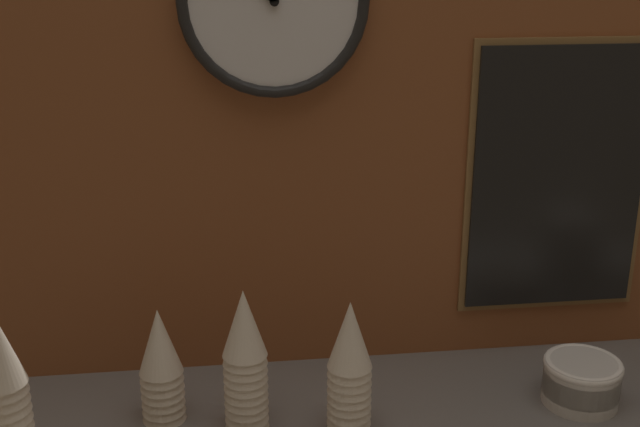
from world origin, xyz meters
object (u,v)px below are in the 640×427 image
at_px(cup_stack_left, 161,365).
at_px(cup_stack_center, 350,368).
at_px(cup_stack_center_left, 245,360).
at_px(menu_board, 557,179).
at_px(cup_stack_far_left, 4,403).
at_px(bowl_stack_right, 581,380).
at_px(wall_clock, 274,1).

xyz_separation_m(cup_stack_left, cup_stack_center, (0.31, -0.07, 0.01)).
height_order(cup_stack_center_left, menu_board, menu_board).
xyz_separation_m(cup_stack_far_left, bowl_stack_right, (0.93, 0.12, -0.10)).
distance_m(cup_stack_far_left, menu_board, 1.01).
bearing_deg(menu_board, wall_clock, -179.03).
bearing_deg(cup_stack_center, wall_clock, 112.95).
distance_m(cup_stack_center, cup_stack_far_left, 0.52).
xyz_separation_m(cup_stack_left, wall_clock, (0.21, 0.15, 0.57)).
bearing_deg(bowl_stack_right, menu_board, 87.02).
bearing_deg(cup_stack_left, cup_stack_center, -13.44).
height_order(cup_stack_center_left, cup_stack_far_left, cup_stack_far_left).
relative_size(cup_stack_left, cup_stack_far_left, 0.69).
xyz_separation_m(cup_stack_center_left, cup_stack_far_left, (-0.35, -0.12, 0.02)).
xyz_separation_m(cup_stack_left, menu_board, (0.73, 0.16, 0.25)).
relative_size(cup_stack_center_left, cup_stack_left, 1.22).
distance_m(cup_stack_center, bowl_stack_right, 0.42).
height_order(bowl_stack_right, menu_board, menu_board).
relative_size(cup_stack_far_left, menu_board, 0.56).
height_order(cup_stack_far_left, wall_clock, wall_clock).
distance_m(bowl_stack_right, menu_board, 0.37).
bearing_deg(wall_clock, cup_stack_far_left, -142.94).
bearing_deg(cup_stack_left, cup_stack_center_left, -16.54).
xyz_separation_m(cup_stack_left, cup_stack_far_left, (-0.21, -0.16, 0.04)).
bearing_deg(wall_clock, cup_stack_left, -143.73).
height_order(cup_stack_center, cup_stack_far_left, cup_stack_far_left).
distance_m(cup_stack_left, menu_board, 0.79).
height_order(cup_stack_center, bowl_stack_right, cup_stack_center).
distance_m(cup_stack_center_left, cup_stack_center, 0.17).
height_order(cup_stack_far_left, bowl_stack_right, cup_stack_far_left).
xyz_separation_m(bowl_stack_right, wall_clock, (-0.51, 0.19, 0.63)).
bearing_deg(cup_stack_center_left, wall_clock, 70.05).
distance_m(cup_stack_far_left, bowl_stack_right, 0.94).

